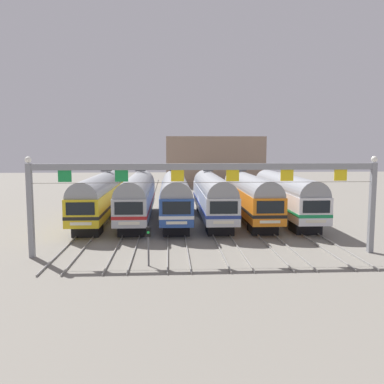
# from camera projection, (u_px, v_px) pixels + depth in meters

# --- Properties ---
(ground_plane) EXTENTS (160.00, 160.00, 0.00)m
(ground_plane) POSITION_uv_depth(u_px,v_px,m) (194.00, 221.00, 42.42)
(ground_plane) COLOR gray
(track_bed) EXTENTS (20.73, 70.00, 0.15)m
(track_bed) POSITION_uv_depth(u_px,v_px,m) (187.00, 199.00, 59.28)
(track_bed) COLOR gray
(track_bed) RESTS_ON ground
(commuter_train_yellow) EXTENTS (2.88, 18.06, 5.05)m
(commuter_train_yellow) POSITION_uv_depth(u_px,v_px,m) (99.00, 195.00, 41.60)
(commuter_train_yellow) COLOR gold
(commuter_train_yellow) RESTS_ON ground
(commuter_train_stainless) EXTENTS (2.88, 18.06, 5.05)m
(commuter_train_stainless) POSITION_uv_depth(u_px,v_px,m) (137.00, 195.00, 41.80)
(commuter_train_stainless) COLOR #B2B5BA
(commuter_train_stainless) RESTS_ON ground
(commuter_train_blue) EXTENTS (2.88, 18.06, 5.05)m
(commuter_train_blue) POSITION_uv_depth(u_px,v_px,m) (175.00, 195.00, 42.01)
(commuter_train_blue) COLOR #284C9E
(commuter_train_blue) RESTS_ON ground
(commuter_train_silver) EXTENTS (2.88, 18.06, 5.05)m
(commuter_train_silver) POSITION_uv_depth(u_px,v_px,m) (212.00, 195.00, 42.22)
(commuter_train_silver) COLOR silver
(commuter_train_silver) RESTS_ON ground
(commuter_train_orange) EXTENTS (2.88, 18.06, 5.05)m
(commuter_train_orange) POSITION_uv_depth(u_px,v_px,m) (249.00, 194.00, 42.43)
(commuter_train_orange) COLOR orange
(commuter_train_orange) RESTS_ON ground
(commuter_train_white) EXTENTS (2.88, 18.06, 4.77)m
(commuter_train_white) POSITION_uv_depth(u_px,v_px,m) (286.00, 194.00, 42.64)
(commuter_train_white) COLOR white
(commuter_train_white) RESTS_ON ground
(catenary_gantry) EXTENTS (24.47, 0.44, 6.97)m
(catenary_gantry) POSITION_uv_depth(u_px,v_px,m) (205.00, 180.00, 28.43)
(catenary_gantry) COLOR gray
(catenary_gantry) RESTS_ON ground
(yard_signal_mast) EXTENTS (0.28, 0.35, 2.58)m
(yard_signal_mast) POSITION_uv_depth(u_px,v_px,m) (148.00, 238.00, 26.07)
(yard_signal_mast) COLOR #59595E
(yard_signal_mast) RESTS_ON ground
(maintenance_building) EXTENTS (18.97, 10.00, 9.55)m
(maintenance_building) POSITION_uv_depth(u_px,v_px,m) (214.00, 161.00, 82.08)
(maintenance_building) COLOR gray
(maintenance_building) RESTS_ON ground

